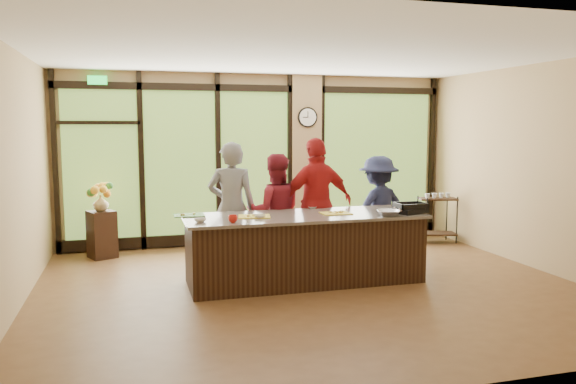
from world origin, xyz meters
TOP-DOWN VIEW (x-y plane):
  - floor at (0.00, 0.00)m, footprint 7.00×7.00m
  - ceiling at (0.00, 0.00)m, footprint 7.00×7.00m
  - back_wall at (0.00, 3.00)m, footprint 7.00×0.00m
  - left_wall at (-3.50, 0.00)m, footprint 0.00×6.00m
  - right_wall at (3.50, 0.00)m, footprint 0.00×6.00m
  - window_wall at (0.16, 2.95)m, footprint 6.90×0.12m
  - island_base at (0.00, 0.30)m, footprint 3.10×1.00m
  - countertop at (0.00, 0.30)m, footprint 3.20×1.10m
  - wall_clock at (0.85, 2.87)m, footprint 0.36×0.04m
  - cook_left at (-0.85, 1.10)m, footprint 0.77×0.59m
  - cook_midleft at (-0.22, 1.06)m, footprint 0.90×0.74m
  - cook_midright at (0.40, 0.98)m, footprint 1.19×0.64m
  - cook_right at (1.45, 1.12)m, footprint 1.17×0.84m
  - roasting_pan at (1.42, 0.04)m, footprint 0.47×0.41m
  - mixing_bowl at (1.04, -0.08)m, footprint 0.37×0.37m
  - cutting_board_left at (-1.50, 0.62)m, footprint 0.41×0.31m
  - cutting_board_center at (-0.69, 0.30)m, footprint 0.46×0.38m
  - cutting_board_right at (0.43, 0.26)m, footprint 0.39×0.30m
  - prep_bowl_near at (-1.42, 0.10)m, footprint 0.19×0.19m
  - prep_bowl_mid at (-0.64, 0.18)m, footprint 0.16×0.16m
  - prep_bowl_far at (0.27, 0.79)m, footprint 0.14×0.14m
  - red_ramekin at (-1.03, -0.05)m, footprint 0.15×0.15m
  - flower_stand at (-2.70, 2.50)m, footprint 0.50×0.50m
  - flower_vase at (-2.70, 2.50)m, footprint 0.31×0.31m
  - bar_cart at (3.06, 2.09)m, footprint 0.74×0.55m

SIDE VIEW (x-z plane):
  - floor at x=0.00m, z-range 0.00..0.00m
  - flower_stand at x=-2.70m, z-range 0.00..0.76m
  - island_base at x=0.00m, z-range 0.00..0.88m
  - bar_cart at x=3.06m, z-range 0.09..0.99m
  - cook_right at x=1.45m, z-range 0.00..1.64m
  - cook_midleft at x=-0.22m, z-range 0.00..1.70m
  - flower_vase at x=-2.70m, z-range 0.76..1.01m
  - countertop at x=0.00m, z-range 0.88..0.92m
  - cutting_board_right at x=0.43m, z-range 0.92..0.93m
  - cutting_board_left at x=-1.50m, z-range 0.92..0.93m
  - cutting_board_center at x=-0.69m, z-range 0.92..0.93m
  - prep_bowl_far at x=0.27m, z-range 0.92..0.95m
  - cook_left at x=-0.85m, z-range 0.00..1.88m
  - prep_bowl_mid at x=-0.64m, z-range 0.92..0.96m
  - prep_bowl_near at x=-1.42m, z-range 0.92..0.97m
  - roasting_pan at x=1.42m, z-range 0.92..0.99m
  - mixing_bowl at x=1.04m, z-range 0.92..0.99m
  - cook_midright at x=0.40m, z-range 0.00..1.93m
  - red_ramekin at x=-1.03m, z-range 0.92..1.01m
  - window_wall at x=0.16m, z-range -0.11..2.89m
  - back_wall at x=0.00m, z-range -2.00..5.00m
  - left_wall at x=-3.50m, z-range -1.50..4.50m
  - right_wall at x=3.50m, z-range -1.50..4.50m
  - wall_clock at x=0.85m, z-range 2.07..2.43m
  - ceiling at x=0.00m, z-range 3.00..3.00m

